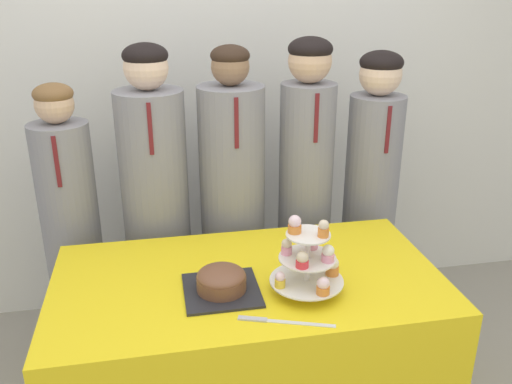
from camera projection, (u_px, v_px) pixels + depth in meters
wall_back at (208, 70)px, 2.88m from camera, size 9.00×0.06×2.70m
table at (249, 360)px, 2.17m from camera, size 1.45×0.78×0.77m
round_cake at (221, 281)px, 1.91m from camera, size 0.27×0.27×0.09m
cake_knife at (270, 321)px, 1.76m from camera, size 0.31×0.12×0.01m
cupcake_stand at (309, 259)px, 1.88m from camera, size 0.26×0.26×0.29m
student_0 at (73, 242)px, 2.50m from camera, size 0.26×0.26×1.40m
student_1 at (157, 221)px, 2.55m from camera, size 0.31×0.31×1.56m
student_2 at (233, 218)px, 2.61m from camera, size 0.31×0.31×1.54m
student_3 at (305, 203)px, 2.66m from camera, size 0.26×0.26×1.57m
student_4 at (370, 205)px, 2.73m from camera, size 0.27×0.27×1.50m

